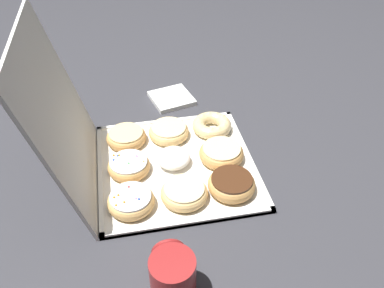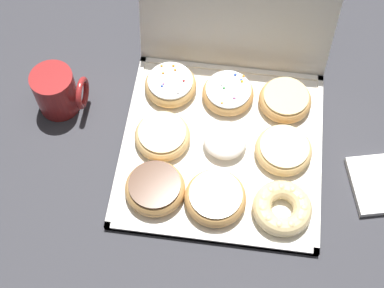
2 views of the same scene
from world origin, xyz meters
name	(u,v)px [view 2 (image 2 of 2)]	position (x,y,z in m)	size (l,w,h in m)	color
ground_plane	(221,149)	(0.00, 0.00, 0.00)	(3.00, 3.00, 0.00)	#333338
donut_box	(222,148)	(0.00, 0.00, 0.01)	(0.41, 0.41, 0.01)	white
chocolate_frosted_donut_0	(155,188)	(-0.12, -0.12, 0.03)	(0.12, 0.12, 0.04)	tan
glazed_ring_donut_1	(215,198)	(0.00, -0.12, 0.03)	(0.12, 0.12, 0.04)	tan
cruller_donut_2	(282,208)	(0.13, -0.13, 0.03)	(0.12, 0.12, 0.04)	#EACC8C
glazed_ring_donut_3	(162,136)	(-0.12, 0.00, 0.03)	(0.12, 0.12, 0.04)	#E5B770
powdered_filled_donut_4	(225,140)	(0.01, 0.01, 0.03)	(0.09, 0.09, 0.04)	white
glazed_ring_donut_5	(283,151)	(0.13, 0.00, 0.03)	(0.12, 0.12, 0.04)	#E5B770
sprinkle_donut_6	(170,85)	(-0.13, 0.13, 0.03)	(0.11, 0.11, 0.04)	tan
sprinkle_donut_7	(230,93)	(0.00, 0.12, 0.03)	(0.11, 0.11, 0.04)	tan
glazed_ring_donut_8	(285,100)	(0.12, 0.12, 0.03)	(0.11, 0.11, 0.04)	tan
coffee_mug	(57,91)	(-0.36, 0.06, 0.05)	(0.11, 0.09, 0.10)	maroon
napkin_stack	(383,184)	(0.33, -0.04, 0.01)	(0.13, 0.13, 0.01)	white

